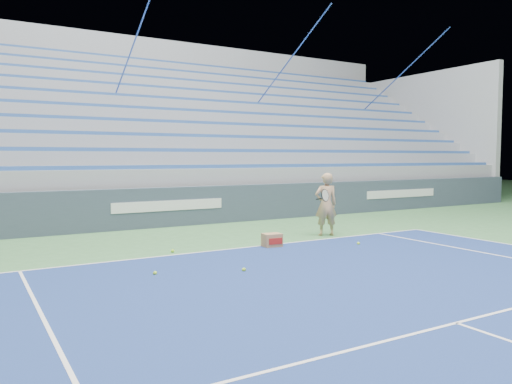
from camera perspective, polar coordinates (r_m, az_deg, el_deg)
sponsor_barrier at (r=14.13m, az=-10.09°, el=-1.69°), size 30.00×0.32×1.10m
bleachers at (r=19.53m, az=-16.04°, el=5.08°), size 31.00×9.15×7.30m
tennis_player at (r=12.40m, az=8.00°, el=-1.39°), size 0.93×0.89×1.55m
ball_box at (r=10.81m, az=1.84°, el=-5.53°), size 0.42×0.34×0.29m
tennis_ball_0 at (r=8.46m, az=-11.46°, el=-9.07°), size 0.07×0.07×0.07m
tennis_ball_1 at (r=10.34m, az=-9.51°, el=-6.65°), size 0.07×0.07×0.07m
tennis_ball_2 at (r=11.29m, az=11.63°, el=-5.78°), size 0.07×0.07×0.07m
tennis_ball_3 at (r=8.54m, az=-1.40°, el=-8.87°), size 0.07×0.07×0.07m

